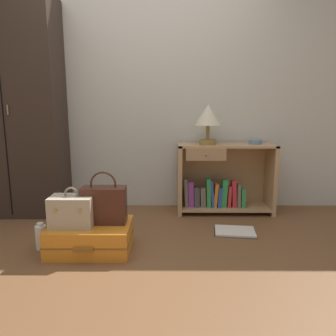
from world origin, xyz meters
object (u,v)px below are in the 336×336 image
object	(u,v)px
train_case	(72,211)
handbag	(104,204)
bottle	(41,237)
table_lamp	(208,118)
wardrobe	(14,110)
bookshelf	(222,180)
suitcase_large	(91,237)
open_book_on_floor	(235,231)
bowl	(255,142)

from	to	relation	value
train_case	handbag	world-z (taller)	handbag
bottle	table_lamp	bearing A→B (deg)	32.97
wardrobe	bookshelf	bearing A→B (deg)	1.31
train_case	bottle	distance (m)	0.36
suitcase_large	handbag	size ratio (longest dim) A/B	1.54
bookshelf	handbag	size ratio (longest dim) A/B	2.45
bookshelf	suitcase_large	xyz separation A→B (m)	(-1.16, -0.96, -0.23)
bookshelf	wardrobe	bearing A→B (deg)	-178.69
open_book_on_floor	table_lamp	bearing A→B (deg)	109.18
suitcase_large	handbag	xyz separation A→B (m)	(0.10, 0.03, 0.25)
wardrobe	bowl	xyz separation A→B (m)	(2.43, 0.07, -0.33)
open_book_on_floor	bottle	bearing A→B (deg)	-167.92
open_book_on_floor	bowl	bearing A→B (deg)	63.72
table_lamp	bottle	xyz separation A→B (m)	(-1.39, -0.90, -0.89)
table_lamp	bowl	bearing A→B (deg)	5.98
bookshelf	suitcase_large	bearing A→B (deg)	-140.32
table_lamp	bottle	bearing A→B (deg)	-147.03
handbag	open_book_on_floor	size ratio (longest dim) A/B	1.02
wardrobe	bowl	bearing A→B (deg)	1.54
bookshelf	suitcase_large	size ratio (longest dim) A/B	1.60
suitcase_large	train_case	bearing A→B (deg)	-162.75
handbag	train_case	bearing A→B (deg)	-163.18
bookshelf	open_book_on_floor	xyz separation A→B (m)	(0.03, -0.60, -0.33)
bowl	open_book_on_floor	xyz separation A→B (m)	(-0.30, -0.61, -0.73)
table_lamp	train_case	world-z (taller)	table_lamp
train_case	suitcase_large	bearing A→B (deg)	17.25
bowl	handbag	size ratio (longest dim) A/B	0.34
bowl	bottle	size ratio (longest dim) A/B	0.65
bookshelf	open_book_on_floor	size ratio (longest dim) A/B	2.51
wardrobe	bowl	size ratio (longest dim) A/B	15.49
wardrobe	suitcase_large	distance (m)	1.62
train_case	open_book_on_floor	world-z (taller)	train_case
bookshelf	bowl	bearing A→B (deg)	2.96
bookshelf	table_lamp	world-z (taller)	table_lamp
handbag	bottle	bearing A→B (deg)	-179.29
table_lamp	open_book_on_floor	distance (m)	1.15
wardrobe	table_lamp	distance (m)	1.93
open_book_on_floor	suitcase_large	bearing A→B (deg)	-163.00
table_lamp	bowl	size ratio (longest dim) A/B	2.91
wardrobe	table_lamp	bearing A→B (deg)	0.39
table_lamp	bottle	world-z (taller)	table_lamp
table_lamp	train_case	size ratio (longest dim) A/B	1.26
train_case	bowl	bearing A→B (deg)	32.19
wardrobe	open_book_on_floor	xyz separation A→B (m)	(2.13, -0.55, -1.06)
bowl	table_lamp	bearing A→B (deg)	-174.02
bowl	train_case	world-z (taller)	bowl
table_lamp	bowl	xyz separation A→B (m)	(0.50, 0.05, -0.25)
train_case	bottle	size ratio (longest dim) A/B	1.51
bookshelf	open_book_on_floor	distance (m)	0.68
train_case	bookshelf	bearing A→B (deg)	37.97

